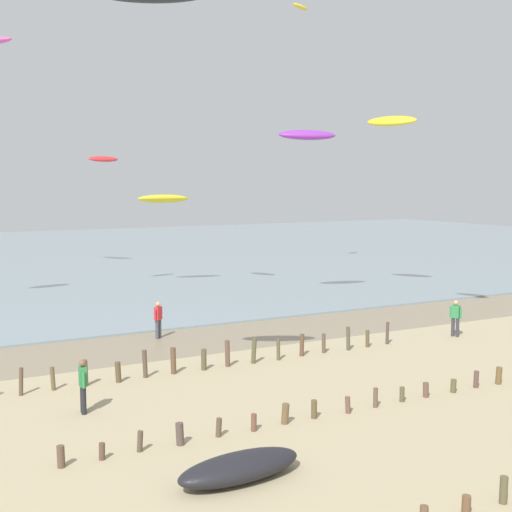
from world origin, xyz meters
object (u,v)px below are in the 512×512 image
at_px(person_by_waterline, 158,319).
at_px(person_left_flank, 455,317).
at_px(person_mid_beach, 83,385).
at_px(kite_aloft_10, 103,159).
at_px(grounded_kite, 240,467).
at_px(kite_aloft_0, 392,121).
at_px(kite_aloft_1, 307,135).
at_px(kite_aloft_6, 163,199).
at_px(kite_aloft_9, 301,7).

distance_m(person_by_waterline, person_left_flank, 13.79).
xyz_separation_m(person_mid_beach, kite_aloft_10, (7.30, 23.35, 7.70)).
relative_size(person_by_waterline, grounded_kite, 0.52).
xyz_separation_m(person_by_waterline, kite_aloft_0, (16.75, 4.32, 9.94)).
bearing_deg(kite_aloft_1, kite_aloft_10, 144.49).
distance_m(grounded_kite, kite_aloft_10, 31.56).
bearing_deg(person_mid_beach, person_left_flank, 8.32).
bearing_deg(person_left_flank, person_mid_beach, -171.68).
xyz_separation_m(person_left_flank, kite_aloft_6, (-6.81, 20.32, 5.11)).
distance_m(grounded_kite, kite_aloft_6, 31.48).
xyz_separation_m(person_by_waterline, person_left_flank, (12.38, -6.08, 0.00)).
bearing_deg(person_by_waterline, grounded_kite, -102.75).
height_order(person_mid_beach, grounded_kite, person_mid_beach).
xyz_separation_m(person_by_waterline, kite_aloft_1, (10.75, 4.43, 8.92)).
height_order(person_by_waterline, kite_aloft_1, kite_aloft_1).
bearing_deg(kite_aloft_10, kite_aloft_6, 162.06).
relative_size(person_left_flank, kite_aloft_9, 0.87).
bearing_deg(kite_aloft_0, kite_aloft_9, -32.29).
relative_size(person_left_flank, kite_aloft_10, 0.83).
bearing_deg(kite_aloft_1, person_by_waterline, -144.75).
relative_size(kite_aloft_1, kite_aloft_9, 1.76).
relative_size(kite_aloft_0, kite_aloft_9, 1.58).
relative_size(person_left_flank, kite_aloft_1, 0.50).
relative_size(person_by_waterline, kite_aloft_1, 0.50).
bearing_deg(person_mid_beach, kite_aloft_6, 64.03).
bearing_deg(kite_aloft_6, kite_aloft_10, -173.41).
distance_m(kite_aloft_0, kite_aloft_1, 6.08).
bearing_deg(person_left_flank, kite_aloft_6, 108.53).
height_order(person_by_waterline, kite_aloft_9, kite_aloft_9).
distance_m(kite_aloft_1, kite_aloft_10, 13.71).
height_order(kite_aloft_0, kite_aloft_9, kite_aloft_9).
height_order(person_by_waterline, grounded_kite, person_by_waterline).
relative_size(grounded_kite, kite_aloft_10, 1.60).
height_order(person_by_waterline, kite_aloft_0, kite_aloft_0).
xyz_separation_m(person_left_flank, kite_aloft_9, (4.11, 20.74, 18.87)).
height_order(kite_aloft_0, kite_aloft_10, kite_aloft_0).
distance_m(person_by_waterline, kite_aloft_0, 19.95).
relative_size(person_by_waterline, kite_aloft_10, 0.83).
bearing_deg(kite_aloft_10, kite_aloft_1, 119.58).
xyz_separation_m(person_mid_beach, kite_aloft_6, (11.18, 22.95, 5.11)).
bearing_deg(person_left_flank, kite_aloft_10, 117.30).
xyz_separation_m(kite_aloft_0, kite_aloft_10, (-15.07, 10.32, -2.24)).
height_order(kite_aloft_1, kite_aloft_6, kite_aloft_1).
bearing_deg(person_left_flank, kite_aloft_0, 67.20).
distance_m(person_mid_beach, kite_aloft_6, 26.04).
relative_size(kite_aloft_1, kite_aloft_10, 1.66).
distance_m(person_by_waterline, kite_aloft_9, 29.03).
relative_size(person_by_waterline, kite_aloft_6, 0.51).
relative_size(kite_aloft_1, kite_aloft_6, 1.02).
height_order(person_left_flank, kite_aloft_9, kite_aloft_9).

